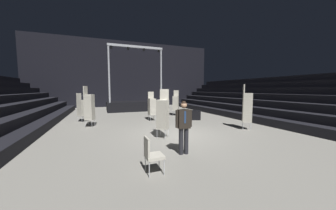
{
  "coord_description": "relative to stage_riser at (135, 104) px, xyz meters",
  "views": [
    {
      "loc": [
        -3.16,
        -7.52,
        2.13
      ],
      "look_at": [
        -0.27,
        0.05,
        1.4
      ],
      "focal_mm": 18.76,
      "sensor_mm": 36.0,
      "label": 1
    }
  ],
  "objects": [
    {
      "name": "man_with_tie",
      "position": [
        -0.68,
        -12.61,
        0.39
      ],
      "size": [
        0.57,
        0.26,
        1.75
      ],
      "rotation": [
        0.0,
        0.0,
        3.06
      ],
      "color": "black",
      "rests_on": "ground_plane"
    },
    {
      "name": "arena_end_wall",
      "position": [
        0.0,
        4.85,
        3.39
      ],
      "size": [
        22.0,
        0.3,
        8.0
      ],
      "primitive_type": "cube",
      "color": "black",
      "rests_on": "ground_plane"
    },
    {
      "name": "chair_stack_mid_centre",
      "position": [
        -0.67,
        -10.51,
        0.46
      ],
      "size": [
        0.62,
        0.62,
        2.14
      ],
      "rotation": [
        0.0,
        0.0,
        2.41
      ],
      "color": "#B2B5BA",
      "rests_on": "ground_plane"
    },
    {
      "name": "stage_riser",
      "position": [
        0.0,
        0.0,
        0.0
      ],
      "size": [
        5.39,
        2.71,
        6.15
      ],
      "color": "black",
      "rests_on": "ground_plane"
    },
    {
      "name": "chair_stack_front_left",
      "position": [
        0.04,
        -6.23,
        0.38
      ],
      "size": [
        0.48,
        0.48,
        1.96
      ],
      "rotation": [
        0.0,
        0.0,
        3.24
      ],
      "color": "#B2B5BA",
      "rests_on": "ground_plane"
    },
    {
      "name": "chair_stack_front_right",
      "position": [
        2.47,
        -4.66,
        0.42
      ],
      "size": [
        0.61,
        0.61,
        2.05
      ],
      "rotation": [
        0.0,
        0.0,
        2.55
      ],
      "color": "#B2B5BA",
      "rests_on": "ground_plane"
    },
    {
      "name": "bleacher_bank_right",
      "position": [
        8.38,
        -9.15,
        0.97
      ],
      "size": [
        5.25,
        24.0,
        3.15
      ],
      "rotation": [
        0.0,
        0.0,
        -1.57
      ],
      "color": "black",
      "rests_on": "ground_plane"
    },
    {
      "name": "loose_chair_near_man",
      "position": [
        -2.02,
        -13.53,
        -0.07
      ],
      "size": [
        0.45,
        0.45,
        0.95
      ],
      "rotation": [
        0.0,
        0.0,
        4.73
      ],
      "color": "#B2B5BA",
      "rests_on": "ground_plane"
    },
    {
      "name": "ground_plane",
      "position": [
        0.0,
        -10.15,
        -0.66
      ],
      "size": [
        22.0,
        30.0,
        0.1
      ],
      "primitive_type": "cube",
      "color": "gray"
    },
    {
      "name": "chair_stack_mid_right",
      "position": [
        4.0,
        -10.59,
        0.59
      ],
      "size": [
        0.62,
        0.62,
        2.39
      ],
      "rotation": [
        0.0,
        0.0,
        4.04
      ],
      "color": "#B2B5BA",
      "rests_on": "ground_plane"
    },
    {
      "name": "equipment_road_case",
      "position": [
        2.87,
        -6.9,
        -0.28
      ],
      "size": [
        1.06,
        0.88,
        0.65
      ],
      "primitive_type": "cube",
      "rotation": [
        0.0,
        0.0,
        -0.37
      ],
      "color": "black",
      "rests_on": "ground_plane"
    },
    {
      "name": "chair_stack_mid_left",
      "position": [
        -4.37,
        -5.01,
        0.33
      ],
      "size": [
        0.62,
        0.62,
        1.88
      ],
      "rotation": [
        0.0,
        0.0,
        5.47
      ],
      "color": "#B2B5BA",
      "rests_on": "ground_plane"
    },
    {
      "name": "chair_stack_rear_left",
      "position": [
        -3.8,
        -6.91,
        0.54
      ],
      "size": [
        0.57,
        0.57,
        2.31
      ],
      "rotation": [
        0.0,
        0.0,
        4.33
      ],
      "color": "#B2B5BA",
      "rests_on": "ground_plane"
    }
  ]
}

